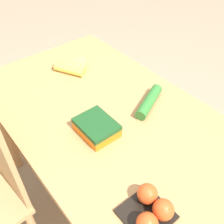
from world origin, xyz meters
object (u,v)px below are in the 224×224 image
carrot_bag (97,127)px  cucumber_near (149,102)px  banana_bunch (70,66)px  tomato_pack (151,210)px

carrot_bag → cucumber_near: bearing=-93.2°
banana_bunch → tomato_pack: bearing=163.9°
carrot_bag → tomato_pack: bearing=168.1°
cucumber_near → carrot_bag: bearing=86.8°
carrot_bag → cucumber_near: (-0.02, -0.28, -0.01)m
banana_bunch → tomato_pack: tomato_pack is taller
banana_bunch → carrot_bag: 0.49m
carrot_bag → cucumber_near: carrot_bag is taller
banana_bunch → carrot_bag: (-0.46, 0.16, 0.01)m
banana_bunch → cucumber_near: size_ratio=0.84×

